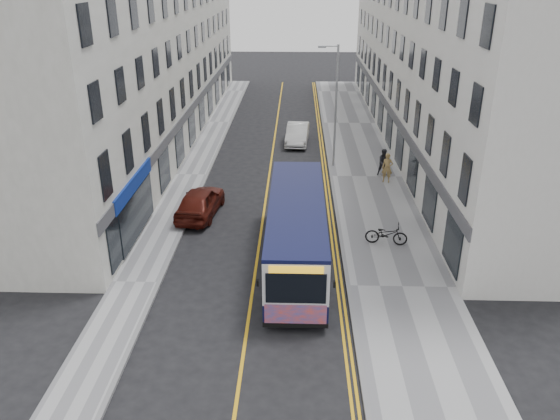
# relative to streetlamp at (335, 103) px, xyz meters

# --- Properties ---
(ground) EXTENTS (140.00, 140.00, 0.00)m
(ground) POSITION_rel_streetlamp_xyz_m (-4.17, -14.00, -4.38)
(ground) COLOR black
(ground) RESTS_ON ground
(pavement_east) EXTENTS (4.50, 64.00, 0.12)m
(pavement_east) POSITION_rel_streetlamp_xyz_m (2.08, -2.00, -4.32)
(pavement_east) COLOR #97979A
(pavement_east) RESTS_ON ground
(pavement_west) EXTENTS (2.00, 64.00, 0.12)m
(pavement_west) POSITION_rel_streetlamp_xyz_m (-9.17, -2.00, -4.32)
(pavement_west) COLOR #97979A
(pavement_west) RESTS_ON ground
(kerb_east) EXTENTS (0.18, 64.00, 0.13)m
(kerb_east) POSITION_rel_streetlamp_xyz_m (-0.17, -2.00, -4.32)
(kerb_east) COLOR slate
(kerb_east) RESTS_ON ground
(kerb_west) EXTENTS (0.18, 64.00, 0.13)m
(kerb_west) POSITION_rel_streetlamp_xyz_m (-8.17, -2.00, -4.32)
(kerb_west) COLOR slate
(kerb_west) RESTS_ON ground
(road_centre_line) EXTENTS (0.12, 64.00, 0.01)m
(road_centre_line) POSITION_rel_streetlamp_xyz_m (-4.17, -2.00, -4.38)
(road_centre_line) COLOR gold
(road_centre_line) RESTS_ON ground
(road_dbl_yellow_inner) EXTENTS (0.10, 64.00, 0.01)m
(road_dbl_yellow_inner) POSITION_rel_streetlamp_xyz_m (-0.62, -2.00, -4.38)
(road_dbl_yellow_inner) COLOR gold
(road_dbl_yellow_inner) RESTS_ON ground
(road_dbl_yellow_outer) EXTENTS (0.10, 64.00, 0.01)m
(road_dbl_yellow_outer) POSITION_rel_streetlamp_xyz_m (-0.42, -2.00, -4.38)
(road_dbl_yellow_outer) COLOR gold
(road_dbl_yellow_outer) RESTS_ON ground
(terrace_east) EXTENTS (6.00, 46.00, 13.00)m
(terrace_east) POSITION_rel_streetlamp_xyz_m (7.33, 7.00, 2.12)
(terrace_east) COLOR silver
(terrace_east) RESTS_ON ground
(terrace_west) EXTENTS (6.00, 46.00, 13.00)m
(terrace_west) POSITION_rel_streetlamp_xyz_m (-13.17, 7.00, 2.12)
(terrace_west) COLOR silver
(terrace_west) RESTS_ON ground
(streetlamp) EXTENTS (1.32, 0.18, 8.00)m
(streetlamp) POSITION_rel_streetlamp_xyz_m (0.00, 0.00, 0.00)
(streetlamp) COLOR #9B9FA4
(streetlamp) RESTS_ON ground
(city_bus) EXTENTS (2.47, 10.55, 3.07)m
(city_bus) POSITION_rel_streetlamp_xyz_m (-2.37, -13.20, -2.71)
(city_bus) COLOR black
(city_bus) RESTS_ON ground
(bicycle) EXTENTS (2.08, 1.00, 1.05)m
(bicycle) POSITION_rel_streetlamp_xyz_m (1.93, -11.39, -3.74)
(bicycle) COLOR black
(bicycle) RESTS_ON pavement_east
(pedestrian_near) EXTENTS (0.75, 0.58, 1.83)m
(pedestrian_near) POSITION_rel_streetlamp_xyz_m (3.19, -2.97, -3.35)
(pedestrian_near) COLOR olive
(pedestrian_near) RESTS_ON pavement_east
(pedestrian_far) EXTENTS (0.91, 0.75, 1.73)m
(pedestrian_far) POSITION_rel_streetlamp_xyz_m (3.17, -1.77, -3.40)
(pedestrian_far) COLOR black
(pedestrian_far) RESTS_ON pavement_east
(car_white) EXTENTS (1.87, 4.62, 1.49)m
(car_white) POSITION_rel_streetlamp_xyz_m (-2.37, 5.45, -3.64)
(car_white) COLOR silver
(car_white) RESTS_ON ground
(car_maroon) EXTENTS (2.37, 4.80, 1.57)m
(car_maroon) POSITION_rel_streetlamp_xyz_m (-7.57, -8.04, -3.60)
(car_maroon) COLOR #4C140C
(car_maroon) RESTS_ON ground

